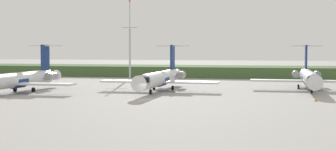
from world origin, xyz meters
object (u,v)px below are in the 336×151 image
(regional_jet_third, at_px, (309,77))
(antenna_mast, at_px, (130,46))
(regional_jet_second, at_px, (161,78))
(regional_jet_nearest, at_px, (19,79))
(safety_cone_front_marker, at_px, (316,100))

(regional_jet_third, relative_size, antenna_mast, 1.45)
(regional_jet_second, height_order, regional_jet_third, same)
(regional_jet_second, bearing_deg, regional_jet_third, 17.29)
(regional_jet_nearest, distance_m, safety_cone_front_marker, 52.45)
(regional_jet_nearest, bearing_deg, regional_jet_second, 22.52)
(regional_jet_second, relative_size, antenna_mast, 1.45)
(safety_cone_front_marker, bearing_deg, regional_jet_second, 154.32)
(regional_jet_nearest, xyz_separation_m, regional_jet_second, (24.55, 10.18, 0.00))
(regional_jet_second, distance_m, safety_cone_front_marker, 30.88)
(regional_jet_nearest, height_order, regional_jet_second, same)
(regional_jet_third, bearing_deg, safety_cone_front_marker, -90.95)
(antenna_mast, height_order, safety_cone_front_marker, antenna_mast)
(antenna_mast, bearing_deg, regional_jet_third, -29.66)
(regional_jet_nearest, height_order, antenna_mast, antenna_mast)
(regional_jet_third, bearing_deg, regional_jet_nearest, -160.23)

